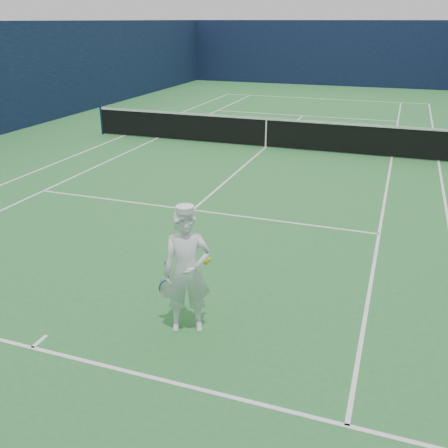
# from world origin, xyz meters

# --- Properties ---
(ground) EXTENTS (80.00, 80.00, 0.00)m
(ground) POSITION_xyz_m (0.00, 0.00, 0.00)
(ground) COLOR #2C7436
(ground) RESTS_ON ground
(court_markings) EXTENTS (11.03, 23.83, 0.01)m
(court_markings) POSITION_xyz_m (0.00, 0.00, 0.00)
(court_markings) COLOR white
(court_markings) RESTS_ON ground
(windscreen_fence) EXTENTS (20.12, 36.12, 4.00)m
(windscreen_fence) POSITION_xyz_m (0.00, 0.00, 2.00)
(windscreen_fence) COLOR #0F1737
(windscreen_fence) RESTS_ON ground
(tennis_net) EXTENTS (12.88, 0.09, 1.07)m
(tennis_net) POSITION_xyz_m (0.00, 0.00, 0.55)
(tennis_net) COLOR #141E4C
(tennis_net) RESTS_ON ground
(tennis_player) EXTENTS (0.87, 0.65, 1.84)m
(tennis_player) POSITION_xyz_m (1.78, -10.75, 0.90)
(tennis_player) COLOR white
(tennis_player) RESTS_ON ground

